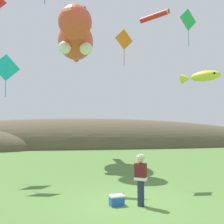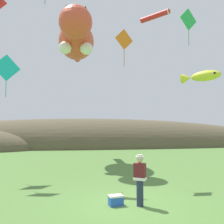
{
  "view_description": "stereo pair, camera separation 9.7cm",
  "coord_description": "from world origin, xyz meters",
  "px_view_note": "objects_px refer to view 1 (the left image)",
  "views": [
    {
      "loc": [
        -1.96,
        -8.84,
        2.72
      ],
      "look_at": [
        0.0,
        4.0,
        3.55
      ],
      "focal_mm": 40.0,
      "sensor_mm": 36.0,
      "label": 1
    },
    {
      "loc": [
        -1.86,
        -8.85,
        2.72
      ],
      "look_at": [
        0.0,
        4.0,
        3.55
      ],
      "focal_mm": 40.0,
      "sensor_mm": 36.0,
      "label": 2
    }
  ],
  "objects_px": {
    "kite_spool": "(122,196)",
    "picnic_cooler": "(117,200)",
    "kite_tube_streamer": "(155,16)",
    "festival_attendant": "(141,178)",
    "kite_fish_windsock": "(201,76)",
    "kite_giant_cat": "(76,39)",
    "kite_diamond_teal": "(6,68)",
    "kite_diamond_green": "(188,20)",
    "kite_diamond_orange": "(124,40)"
  },
  "relations": [
    {
      "from": "kite_giant_cat",
      "to": "kite_diamond_teal",
      "type": "bearing_deg",
      "value": -127.28
    },
    {
      "from": "kite_giant_cat",
      "to": "kite_tube_streamer",
      "type": "xyz_separation_m",
      "value": [
        5.38,
        -3.6,
        0.64
      ]
    },
    {
      "from": "kite_diamond_green",
      "to": "kite_diamond_orange",
      "type": "height_order",
      "value": "kite_diamond_green"
    },
    {
      "from": "kite_spool",
      "to": "kite_diamond_orange",
      "type": "bearing_deg",
      "value": 76.67
    },
    {
      "from": "kite_tube_streamer",
      "to": "kite_diamond_green",
      "type": "relative_size",
      "value": 0.88
    },
    {
      "from": "festival_attendant",
      "to": "kite_diamond_green",
      "type": "xyz_separation_m",
      "value": [
        4.2,
        4.72,
        8.06
      ]
    },
    {
      "from": "kite_tube_streamer",
      "to": "picnic_cooler",
      "type": "bearing_deg",
      "value": -118.35
    },
    {
      "from": "kite_giant_cat",
      "to": "kite_diamond_green",
      "type": "bearing_deg",
      "value": -44.51
    },
    {
      "from": "kite_spool",
      "to": "kite_diamond_teal",
      "type": "bearing_deg",
      "value": 138.33
    },
    {
      "from": "kite_fish_windsock",
      "to": "kite_tube_streamer",
      "type": "distance_m",
      "value": 5.78
    },
    {
      "from": "festival_attendant",
      "to": "kite_tube_streamer",
      "type": "height_order",
      "value": "kite_tube_streamer"
    },
    {
      "from": "festival_attendant",
      "to": "kite_giant_cat",
      "type": "height_order",
      "value": "kite_giant_cat"
    },
    {
      "from": "kite_giant_cat",
      "to": "kite_tube_streamer",
      "type": "relative_size",
      "value": 5.11
    },
    {
      "from": "kite_tube_streamer",
      "to": "kite_spool",
      "type": "bearing_deg",
      "value": -118.96
    },
    {
      "from": "kite_fish_windsock",
      "to": "kite_spool",
      "type": "bearing_deg",
      "value": -145.33
    },
    {
      "from": "kite_tube_streamer",
      "to": "kite_diamond_green",
      "type": "height_order",
      "value": "kite_tube_streamer"
    },
    {
      "from": "kite_spool",
      "to": "picnic_cooler",
      "type": "distance_m",
      "value": 0.83
    },
    {
      "from": "kite_fish_windsock",
      "to": "kite_diamond_orange",
      "type": "distance_m",
      "value": 4.94
    },
    {
      "from": "picnic_cooler",
      "to": "kite_fish_windsock",
      "type": "xyz_separation_m",
      "value": [
        5.72,
        4.5,
        5.51
      ]
    },
    {
      "from": "kite_giant_cat",
      "to": "kite_fish_windsock",
      "type": "bearing_deg",
      "value": -41.72
    },
    {
      "from": "festival_attendant",
      "to": "kite_spool",
      "type": "xyz_separation_m",
      "value": [
        -0.5,
        0.95,
        -0.83
      ]
    },
    {
      "from": "kite_fish_windsock",
      "to": "kite_diamond_teal",
      "type": "distance_m",
      "value": 11.13
    },
    {
      "from": "kite_diamond_orange",
      "to": "kite_diamond_teal",
      "type": "distance_m",
      "value": 6.8
    },
    {
      "from": "festival_attendant",
      "to": "kite_diamond_teal",
      "type": "bearing_deg",
      "value": 135.83
    },
    {
      "from": "kite_spool",
      "to": "kite_fish_windsock",
      "type": "bearing_deg",
      "value": 34.67
    },
    {
      "from": "festival_attendant",
      "to": "kite_spool",
      "type": "relative_size",
      "value": 7.4
    },
    {
      "from": "kite_diamond_green",
      "to": "kite_fish_windsock",
      "type": "bearing_deg",
      "value": -2.89
    },
    {
      "from": "kite_diamond_green",
      "to": "kite_diamond_orange",
      "type": "relative_size",
      "value": 1.09
    },
    {
      "from": "picnic_cooler",
      "to": "kite_giant_cat",
      "type": "height_order",
      "value": "kite_giant_cat"
    },
    {
      "from": "kite_spool",
      "to": "kite_diamond_orange",
      "type": "xyz_separation_m",
      "value": [
        0.82,
        3.47,
        7.39
      ]
    },
    {
      "from": "kite_tube_streamer",
      "to": "kite_diamond_green",
      "type": "xyz_separation_m",
      "value": [
        1.09,
        -2.76,
        -1.41
      ]
    },
    {
      "from": "kite_fish_windsock",
      "to": "kite_diamond_orange",
      "type": "bearing_deg",
      "value": -176.68
    },
    {
      "from": "festival_attendant",
      "to": "kite_diamond_green",
      "type": "bearing_deg",
      "value": 48.38
    },
    {
      "from": "festival_attendant",
      "to": "kite_diamond_teal",
      "type": "height_order",
      "value": "kite_diamond_teal"
    },
    {
      "from": "kite_diamond_orange",
      "to": "kite_tube_streamer",
      "type": "bearing_deg",
      "value": 47.62
    },
    {
      "from": "kite_tube_streamer",
      "to": "kite_diamond_teal",
      "type": "bearing_deg",
      "value": -170.79
    },
    {
      "from": "kite_spool",
      "to": "kite_fish_windsock",
      "type": "xyz_separation_m",
      "value": [
        5.4,
        3.74,
        5.57
      ]
    },
    {
      "from": "festival_attendant",
      "to": "kite_fish_windsock",
      "type": "distance_m",
      "value": 8.27
    },
    {
      "from": "kite_spool",
      "to": "kite_diamond_green",
      "type": "xyz_separation_m",
      "value": [
        4.7,
        3.77,
        8.89
      ]
    },
    {
      "from": "kite_giant_cat",
      "to": "picnic_cooler",
      "type": "bearing_deg",
      "value": -82.45
    },
    {
      "from": "festival_attendant",
      "to": "picnic_cooler",
      "type": "distance_m",
      "value": 1.15
    },
    {
      "from": "kite_diamond_orange",
      "to": "kite_diamond_teal",
      "type": "xyz_separation_m",
      "value": [
        -6.47,
        1.56,
        -1.41
      ]
    },
    {
      "from": "kite_spool",
      "to": "kite_diamond_green",
      "type": "distance_m",
      "value": 10.74
    },
    {
      "from": "kite_fish_windsock",
      "to": "kite_diamond_green",
      "type": "height_order",
      "value": "kite_diamond_green"
    },
    {
      "from": "kite_tube_streamer",
      "to": "kite_diamond_green",
      "type": "bearing_deg",
      "value": -68.51
    },
    {
      "from": "picnic_cooler",
      "to": "kite_spool",
      "type": "bearing_deg",
      "value": 67.12
    },
    {
      "from": "festival_attendant",
      "to": "kite_fish_windsock",
      "type": "bearing_deg",
      "value": 43.74
    },
    {
      "from": "festival_attendant",
      "to": "kite_fish_windsock",
      "type": "height_order",
      "value": "kite_fish_windsock"
    },
    {
      "from": "kite_diamond_orange",
      "to": "kite_diamond_teal",
      "type": "relative_size",
      "value": 0.84
    },
    {
      "from": "kite_spool",
      "to": "kite_fish_windsock",
      "type": "height_order",
      "value": "kite_fish_windsock"
    }
  ]
}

